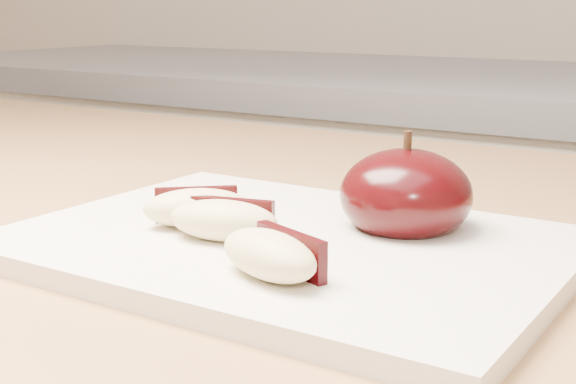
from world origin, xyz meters
The scene contains 5 objects.
cutting_board centered at (0.01, 0.41, 0.91)m, with size 0.30×0.22×0.01m, color silver.
apple_half centered at (0.06, 0.46, 0.93)m, with size 0.08×0.08×0.06m.
apple_wedge_a centered at (-0.04, 0.40, 0.92)m, with size 0.07×0.06×0.02m.
apple_wedge_b centered at (-0.01, 0.39, 0.92)m, with size 0.07×0.04×0.02m.
apple_wedge_c centered at (0.05, 0.35, 0.92)m, with size 0.07×0.05×0.02m.
Camera 1 is at (0.25, 0.05, 1.04)m, focal length 50.00 mm.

